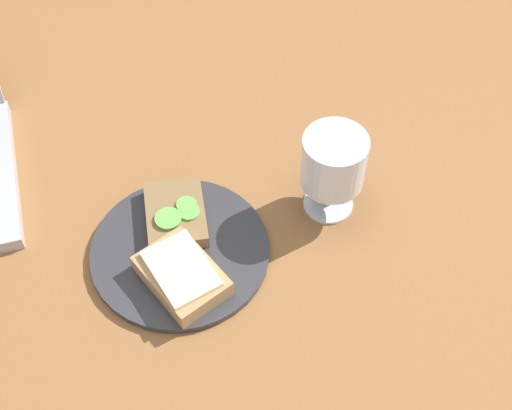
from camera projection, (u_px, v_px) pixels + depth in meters
The scene contains 5 objects.
wooden_table at pixel (187, 263), 90.53cm from camera, with size 140.00×140.00×3.00cm, color brown.
plate at pixel (180, 251), 89.19cm from camera, with size 22.44×22.44×1.00cm, color #333338.
sandwich_with_cheese at pixel (182, 275), 84.79cm from camera, with size 11.09×12.77×3.12cm.
sandwich_with_cucumber at pixel (176, 214), 90.74cm from camera, with size 8.54×10.83×2.38cm.
wine_glass at pixel (333, 164), 87.65cm from camera, with size 8.07×8.07×12.47cm.
Camera 1 is at (-4.88, -49.32, 78.12)cm, focal length 50.00 mm.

